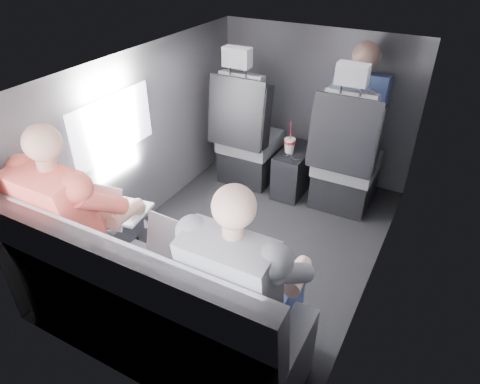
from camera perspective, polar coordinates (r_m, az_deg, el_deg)
The scene contains 19 objects.
floor at distance 3.27m, azimuth 1.05°, elevation -6.96°, with size 2.60×2.60×0.00m, color black.
ceiling at distance 2.63m, azimuth 1.35°, elevation 16.44°, with size 2.60×2.60×0.00m, color #B2B2AD.
panel_left at distance 3.35m, azimuth -12.73°, elevation 6.92°, with size 0.02×2.60×1.35m, color #56565B.
panel_right at distance 2.66m, azimuth 18.67°, elevation -1.20°, with size 0.02×2.60×1.35m, color #56565B.
panel_front at distance 3.98m, azimuth 10.00°, elevation 11.40°, with size 1.80×0.02×1.35m, color #56565B.
panel_back at distance 2.04m, azimuth -16.27°, elevation -12.43°, with size 1.80×0.02×1.35m, color #56565B.
side_window at distance 3.05m, azimuth -16.52°, elevation 8.43°, with size 0.02×0.75×0.42m, color white.
seatbelt at distance 3.26m, azimuth 13.89°, elevation 8.48°, with size 0.05×0.01×0.65m, color black.
front_seat_left at distance 3.86m, azimuth 0.94°, elevation 6.75°, with size 0.52×0.58×1.26m.
front_seat_right at distance 3.58m, azimuth 13.84°, elevation 3.58°, with size 0.52×0.58×1.26m.
center_console at distance 3.82m, azimuth 7.19°, elevation 2.83°, with size 0.24×0.48×0.41m.
rear_bench at distance 2.42m, azimuth -11.02°, elevation -15.27°, with size 1.60×0.57×0.92m.
soda_cup at distance 3.65m, azimuth 6.62°, elevation 6.22°, with size 0.10×0.10×0.29m.
laptop_white at distance 2.65m, azimuth -16.91°, elevation -2.04°, with size 0.39×0.38×0.26m.
laptop_silver at distance 2.31m, azimuth -7.51°, elevation -6.49°, with size 0.34×0.30×0.23m.
laptop_black at distance 2.16m, azimuth 2.91°, elevation -9.65°, with size 0.34×0.35×0.22m.
passenger_rear_left at distance 2.57m, azimuth -20.50°, elevation -3.61°, with size 0.53×0.65×1.27m.
passenger_rear_right at distance 2.04m, azimuth 0.76°, elevation -12.49°, with size 0.51×0.63×1.24m.
passenger_front_right at distance 3.67m, azimuth 15.39°, elevation 10.29°, with size 0.42×0.42×0.89m.
Camera 1 is at (1.15, -2.25, 2.07)m, focal length 32.00 mm.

